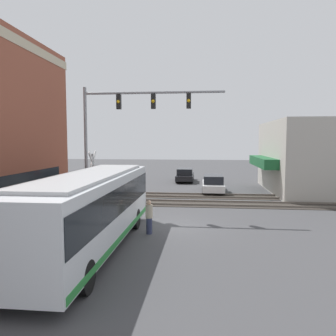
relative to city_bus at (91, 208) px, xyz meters
The scene contains 11 objects.
ground_plane 5.34m from the city_bus, 33.68° to the right, with size 120.00×120.00×0.00m, color #424244.
shop_building 22.30m from the city_bus, 41.05° to the right, with size 11.35×9.91×6.11m.
city_bus is the anchor object (origin of this frame).
traffic_signal_gantry 8.79m from the city_bus, ahead, with size 0.42×8.89×7.81m.
crossing_signal 8.23m from the city_bus, 18.34° to the left, with size 1.41×1.18×3.81m.
rail_track_near 10.72m from the city_bus, 15.35° to the right, with size 2.60×60.00×0.15m.
rail_track_far 13.80m from the city_bus, 11.80° to the right, with size 2.60×60.00×0.15m.
parked_car_white 16.61m from the city_bus, 19.01° to the right, with size 4.80×1.82×1.49m.
parked_car_black 22.96m from the city_bus, ahead, with size 4.78×1.82×1.45m.
pedestrian_near_bus 3.33m from the city_bus, 37.93° to the right, with size 0.34×0.34×1.62m.
pedestrian_at_crossing 7.32m from the city_bus, 18.41° to the left, with size 0.34×0.34×1.62m.
Camera 1 is at (-16.82, -1.67, 4.43)m, focal length 35.00 mm.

